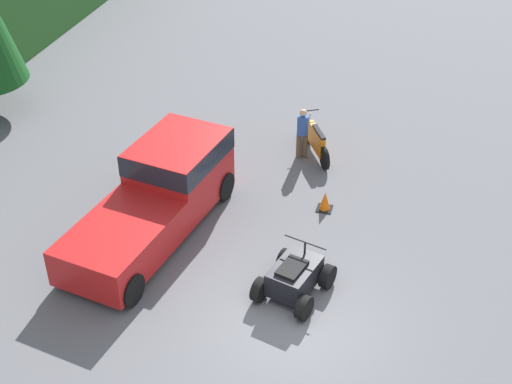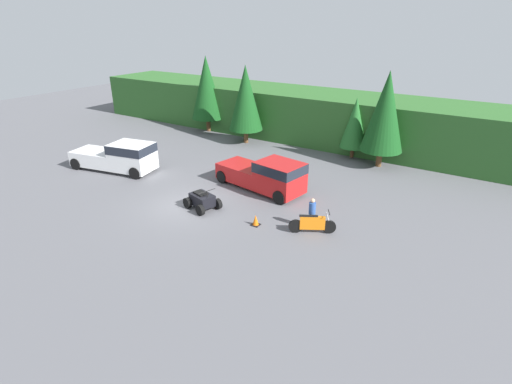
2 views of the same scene
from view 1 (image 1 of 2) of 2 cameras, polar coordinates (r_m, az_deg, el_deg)
name	(u,v)px [view 1 (image 1 of 2)]	position (r m, az deg, el deg)	size (l,w,h in m)	color
ground_plane	(292,323)	(16.14, 2.92, -10.44)	(80.00, 80.00, 0.00)	#5B5B60
pickup_truck_red	(161,191)	(18.45, -7.63, 0.09)	(5.92, 2.95, 2.00)	red
dirt_bike	(316,141)	(21.59, 4.84, 4.08)	(2.02, 1.26, 1.15)	black
quad_atv	(294,278)	(16.55, 3.08, -6.85)	(2.08, 1.77, 1.19)	black
rider_person	(302,132)	(21.26, 3.74, 4.85)	(0.45, 0.45, 1.61)	brown
traffic_cone	(325,201)	(19.36, 5.54, -0.76)	(0.42, 0.42, 0.55)	black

